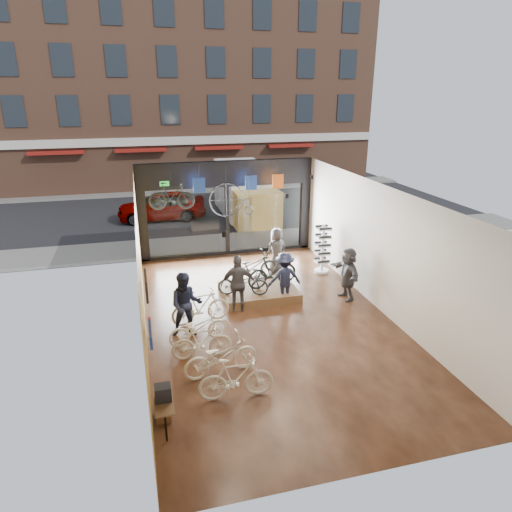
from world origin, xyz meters
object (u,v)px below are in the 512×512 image
object	(u,v)px
display_bike_right	(252,267)
display_bike_mid	(272,271)
penny_farthing	(233,201)
hung_bike	(171,196)
street_car	(162,205)
floor_bike_3	(202,342)
box_truck	(247,194)
sunglasses_rack	(323,249)
customer_2	(238,284)
floor_bike_1	(236,378)
display_bike_left	(243,283)
customer_5	(348,274)
floor_bike_4	(198,328)
customer_4	(277,250)
customer_1	(186,305)
customer_3	(285,277)
floor_bike_2	(221,356)
floor_bike_5	(201,306)
display_platform	(259,292)

from	to	relation	value
display_bike_right	display_bike_mid	bearing A→B (deg)	-153.44
penny_farthing	hung_bike	bearing A→B (deg)	-166.32
street_car	floor_bike_3	bearing A→B (deg)	0.45
box_truck	sunglasses_rack	world-z (taller)	box_truck
floor_bike_3	penny_farthing	distance (m)	6.98
box_truck	customer_2	size ratio (longest dim) A/B	3.83
floor_bike_1	display_bike_left	size ratio (longest dim) A/B	1.06
customer_5	sunglasses_rack	distance (m)	2.30
display_bike_mid	hung_bike	world-z (taller)	hung_bike
display_bike_mid	floor_bike_4	bearing A→B (deg)	117.84
customer_4	customer_1	bearing A→B (deg)	32.35
floor_bike_1	sunglasses_rack	size ratio (longest dim) A/B	0.93
floor_bike_1	display_bike_right	world-z (taller)	display_bike_right
floor_bike_3	customer_4	size ratio (longest dim) A/B	0.91
customer_5	customer_2	bearing A→B (deg)	-93.48
box_truck	customer_1	world-z (taller)	box_truck
floor_bike_4	display_bike_right	xyz separation A→B (m)	(2.24, 3.01, 0.37)
box_truck	display_bike_left	world-z (taller)	box_truck
display_bike_right	customer_3	size ratio (longest dim) A/B	1.15
floor_bike_2	street_car	bearing A→B (deg)	-7.43
customer_2	customer_5	xyz separation A→B (m)	(3.57, -0.01, -0.04)
floor_bike_5	floor_bike_1	bearing A→B (deg)	175.77
floor_bike_1	street_car	bearing A→B (deg)	5.09
display_bike_right	sunglasses_rack	bearing A→B (deg)	-88.52
floor_bike_4	penny_farthing	world-z (taller)	penny_farthing
display_bike_left	display_bike_right	distance (m)	1.17
floor_bike_5	display_platform	size ratio (longest dim) A/B	0.72
display_bike_left	customer_2	size ratio (longest dim) A/B	0.88
customer_5	penny_farthing	size ratio (longest dim) A/B	1.07
floor_bike_4	customer_2	size ratio (longest dim) A/B	0.90
display_platform	customer_2	bearing A→B (deg)	-135.29
customer_4	floor_bike_1	bearing A→B (deg)	52.55
display_bike_mid	display_bike_right	world-z (taller)	display_bike_mid
floor_bike_1	floor_bike_5	xyz separation A→B (m)	(-0.25, 3.63, 0.02)
display_bike_mid	customer_4	xyz separation A→B (m)	(0.74, 1.95, -0.01)
street_car	customer_1	xyz separation A→B (m)	(-0.11, -12.31, 0.16)
box_truck	customer_5	xyz separation A→B (m)	(0.80, -10.24, -0.50)
box_truck	customer_2	bearing A→B (deg)	-105.14
floor_bike_3	customer_1	xyz separation A→B (m)	(-0.22, 1.24, 0.46)
street_car	hung_bike	bearing A→B (deg)	-0.05
street_car	floor_bike_5	world-z (taller)	street_car
sunglasses_rack	penny_farthing	size ratio (longest dim) A/B	1.12
hung_bike	box_truck	bearing A→B (deg)	-24.58
floor_bike_5	box_truck	bearing A→B (deg)	-28.58
display_platform	display_bike_mid	xyz separation A→B (m)	(0.47, 0.02, 0.69)
customer_4	penny_farthing	world-z (taller)	penny_farthing
display_platform	floor_bike_4	bearing A→B (deg)	-134.12
floor_bike_2	floor_bike_3	size ratio (longest dim) A/B	1.20
floor_bike_3	display_bike_right	size ratio (longest dim) A/B	0.81
hung_bike	floor_bike_1	bearing A→B (deg)	-167.43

